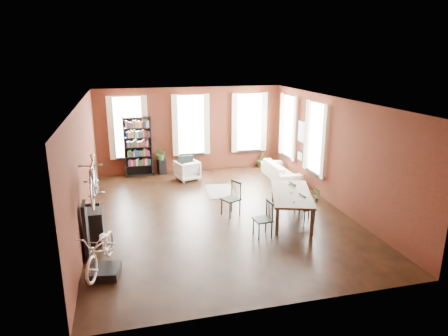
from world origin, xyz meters
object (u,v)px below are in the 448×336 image
object	(u,v)px
bike_trainer	(104,272)
console_table	(95,224)
cream_sofa	(281,168)
dining_chair_c	(307,208)
white_armchair	(187,169)
dining_chair_a	(263,219)
dining_table	(291,206)
dining_chair_d	(297,196)
bicycle_floor	(99,232)
plant_stand	(162,167)
bookshelf	(138,147)
dining_chair_b	(231,199)

from	to	relation	value
bike_trainer	console_table	xyz separation A→B (m)	(-0.25, 1.77, 0.31)
cream_sofa	dining_chair_c	bearing A→B (deg)	168.52
white_armchair	bike_trainer	distance (m)	6.60
dining_chair_a	dining_table	bearing A→B (deg)	122.13
white_armchair	dining_chair_d	bearing A→B (deg)	108.96
bicycle_floor	white_armchair	bearing A→B (deg)	81.32
dining_chair_a	plant_stand	bearing A→B (deg)	-167.53
console_table	bookshelf	bearing A→B (deg)	76.17
bookshelf	console_table	world-z (taller)	bookshelf
bookshelf	bike_trainer	world-z (taller)	bookshelf
console_table	plant_stand	world-z (taller)	console_table
dining_chair_a	bicycle_floor	size ratio (longest dim) A/B	0.56
dining_chair_b	bike_trainer	size ratio (longest dim) A/B	1.61
bicycle_floor	dining_table	bearing A→B (deg)	35.66
console_table	cream_sofa	bearing A→B (deg)	29.33
dining_table	plant_stand	distance (m)	5.98
console_table	bicycle_floor	xyz separation A→B (m)	(0.23, -1.78, 0.60)
dining_table	dining_chair_b	size ratio (longest dim) A/B	2.30
dining_table	console_table	world-z (taller)	console_table
white_armchair	bike_trainer	world-z (taller)	white_armchair
cream_sofa	dining_table	bearing A→B (deg)	162.29
bookshelf	dining_chair_d	bearing A→B (deg)	-46.62
dining_chair_d	cream_sofa	bearing A→B (deg)	-19.43
cream_sofa	console_table	xyz separation A→B (m)	(-6.23, -3.50, -0.01)
bookshelf	bike_trainer	distance (m)	7.12
dining_chair_b	bookshelf	xyz separation A→B (m)	(-2.31, 4.52, 0.61)
dining_chair_b	console_table	size ratio (longest dim) A/B	1.22
cream_sofa	bicycle_floor	size ratio (longest dim) A/B	1.27
cream_sofa	plant_stand	world-z (taller)	cream_sofa
dining_chair_a	bicycle_floor	distance (m)	3.94
console_table	bicycle_floor	bearing A→B (deg)	-82.75
bicycle_floor	dining_chair_a	bearing A→B (deg)	29.70
dining_chair_a	bicycle_floor	world-z (taller)	bicycle_floor
dining_table	bookshelf	size ratio (longest dim) A/B	1.02
cream_sofa	console_table	world-z (taller)	cream_sofa
dining_chair_d	console_table	world-z (taller)	dining_chair_d
dining_chair_d	plant_stand	size ratio (longest dim) A/B	1.50
dining_chair_c	plant_stand	world-z (taller)	dining_chair_c
dining_chair_b	white_armchair	distance (m)	3.64
white_armchair	plant_stand	size ratio (longest dim) A/B	1.40
cream_sofa	plant_stand	xyz separation A→B (m)	(-4.11, 1.70, -0.13)
dining_chair_d	bike_trainer	xyz separation A→B (m)	(-5.33, -2.42, -0.33)
bookshelf	white_armchair	world-z (taller)	bookshelf
dining_chair_d	console_table	xyz separation A→B (m)	(-5.58, -0.65, -0.01)
dining_table	console_table	xyz separation A→B (m)	(-5.12, -0.02, 0.02)
dining_chair_c	dining_chair_b	bearing A→B (deg)	59.36
cream_sofa	plant_stand	bearing A→B (deg)	67.55
dining_chair_a	dining_chair_b	world-z (taller)	dining_chair_b
bookshelf	plant_stand	bearing A→B (deg)	0.00
bike_trainer	bicycle_floor	size ratio (longest dim) A/B	0.37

